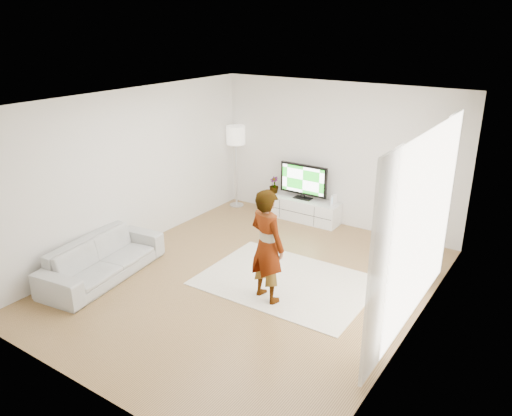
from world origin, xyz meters
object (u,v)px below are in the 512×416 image
Objects in this scene: floor_lamp at (236,139)px; rug at (286,281)px; media_console at (302,209)px; sofa at (103,259)px; player at (267,246)px; television at (303,180)px.

rug is at bearing -41.65° from floor_lamp.
floor_lamp reaches higher than media_console.
media_console is at bearing 2.32° from floor_lamp.
sofa is (-1.44, -3.90, 0.09)m from media_console.
sofa is (-2.52, -1.46, 0.30)m from rug.
floor_lamp is at bearing -32.26° from player.
television is 3.25m from player.
floor_lamp is at bearing -177.68° from media_console.
player is at bearing -78.83° from sofa.
player is at bearing -70.39° from television.
media_console is 2.68m from rug.
rug is (1.08, -2.47, -0.83)m from television.
player is 0.95× the size of floor_lamp.
sofa is (-1.44, -3.93, -0.53)m from television.
media_console is 4.16m from sofa.
television is at bearing -27.88° from sofa.
media_console is 2.05m from floor_lamp.
sofa is 4.02m from floor_lamp.
television is 0.58× the size of floor_lamp.
sofa is at bearing -110.27° from media_console.
television is 0.61× the size of player.
media_console is 0.90× the size of floor_lamp.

